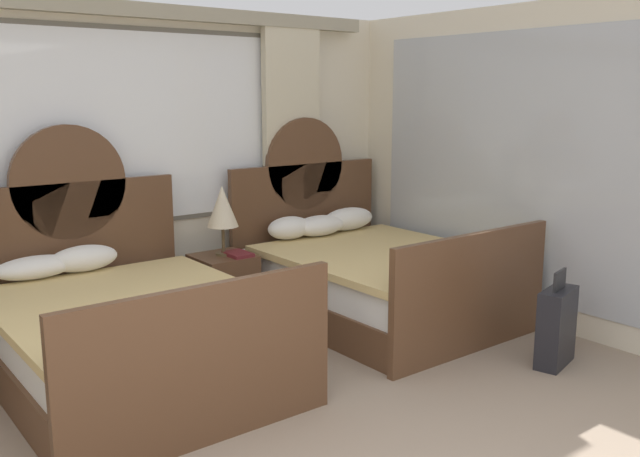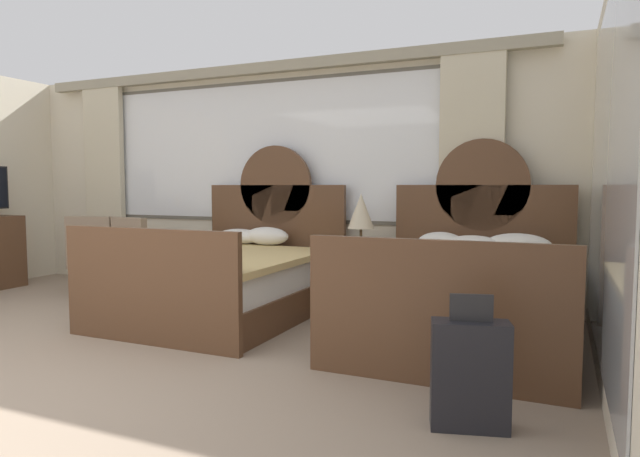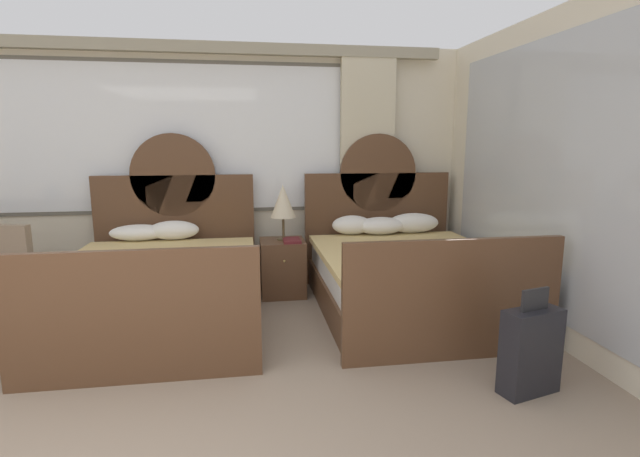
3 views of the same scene
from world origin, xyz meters
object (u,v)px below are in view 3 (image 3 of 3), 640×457
at_px(bed_near_window, 162,285).
at_px(armchair_by_window_left, 15,269).
at_px(bed_near_mirror, 404,273).
at_px(nightstand_between_beds, 283,267).
at_px(suitcase_on_floor, 531,351).
at_px(table_lamp_on_nightstand, 283,202).
at_px(book_on_nightstand, 292,240).

bearing_deg(bed_near_window, armchair_by_window_left, 166.48).
distance_m(bed_near_window, armchair_by_window_left, 1.40).
distance_m(bed_near_mirror, nightstand_between_beds, 1.31).
relative_size(bed_near_window, suitcase_on_floor, 3.06).
bearing_deg(nightstand_between_beds, table_lamp_on_nightstand, 38.64).
bearing_deg(armchair_by_window_left, suitcase_on_floor, -26.64).
distance_m(book_on_nightstand, armchair_by_window_left, 2.61).
height_order(bed_near_window, table_lamp_on_nightstand, bed_near_window).
bearing_deg(suitcase_on_floor, bed_near_mirror, 100.25).
xyz_separation_m(table_lamp_on_nightstand, book_on_nightstand, (0.08, -0.11, -0.40)).
distance_m(bed_near_mirror, book_on_nightstand, 1.21).
relative_size(bed_near_window, table_lamp_on_nightstand, 3.66).
height_order(nightstand_between_beds, table_lamp_on_nightstand, table_lamp_on_nightstand).
bearing_deg(table_lamp_on_nightstand, armchair_by_window_left, -172.20).
distance_m(bed_near_mirror, table_lamp_on_nightstand, 1.46).
distance_m(bed_near_mirror, armchair_by_window_left, 3.66).
bearing_deg(bed_near_window, table_lamp_on_nightstand, 30.03).
bearing_deg(bed_near_mirror, nightstand_between_beds, 150.48).
height_order(table_lamp_on_nightstand, suitcase_on_floor, table_lamp_on_nightstand).
xyz_separation_m(nightstand_between_beds, book_on_nightstand, (0.09, -0.09, 0.32)).
bearing_deg(book_on_nightstand, bed_near_window, -155.49).
bearing_deg(armchair_by_window_left, bed_near_mirror, -4.92).
height_order(table_lamp_on_nightstand, book_on_nightstand, table_lamp_on_nightstand).
height_order(bed_near_window, bed_near_mirror, same).
relative_size(table_lamp_on_nightstand, armchair_by_window_left, 0.65).
xyz_separation_m(bed_near_mirror, suitcase_on_floor, (0.30, -1.67, -0.07)).
height_order(bed_near_mirror, armchair_by_window_left, bed_near_mirror).
height_order(armchair_by_window_left, suitcase_on_floor, armchair_by_window_left).
relative_size(nightstand_between_beds, book_on_nightstand, 2.31).
xyz_separation_m(bed_near_mirror, book_on_nightstand, (-1.05, 0.55, 0.25)).
relative_size(nightstand_between_beds, table_lamp_on_nightstand, 1.00).
distance_m(armchair_by_window_left, suitcase_on_floor, 4.42).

